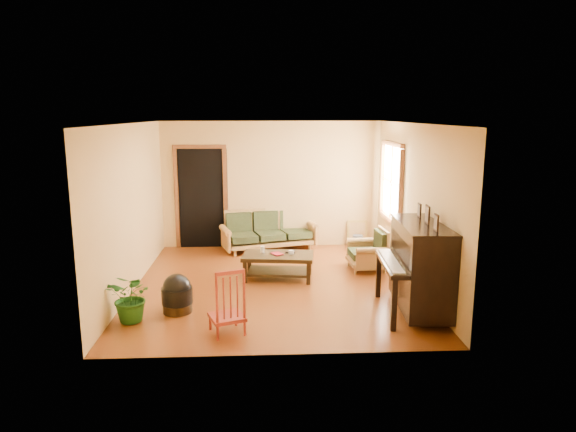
{
  "coord_description": "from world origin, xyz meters",
  "views": [
    {
      "loc": [
        -0.19,
        -8.02,
        2.76
      ],
      "look_at": [
        0.23,
        0.2,
        1.1
      ],
      "focal_mm": 32.0,
      "sensor_mm": 36.0,
      "label": 1
    }
  ],
  "objects": [
    {
      "name": "footstool",
      "position": [
        -1.4,
        -1.12,
        0.21
      ],
      "size": [
        0.53,
        0.53,
        0.41
      ],
      "primitive_type": "cylinder",
      "rotation": [
        0.0,
        0.0,
        0.26
      ],
      "color": "black",
      "rests_on": "floor"
    },
    {
      "name": "coffee_table",
      "position": [
        0.06,
        0.29,
        0.21
      ],
      "size": [
        1.25,
        0.78,
        0.43
      ],
      "primitive_type": "cube",
      "rotation": [
        0.0,
        0.0,
        -0.12
      ],
      "color": "black",
      "rests_on": "floor"
    },
    {
      "name": "ceramic_crock",
      "position": [
        1.79,
        2.25,
        0.13
      ],
      "size": [
        0.26,
        0.26,
        0.27
      ],
      "primitive_type": "cylinder",
      "rotation": [
        0.0,
        0.0,
        0.25
      ],
      "color": "#334B99",
      "rests_on": "floor"
    },
    {
      "name": "red_chair",
      "position": [
        -0.65,
        -1.86,
        0.44
      ],
      "size": [
        0.54,
        0.56,
        0.87
      ],
      "primitive_type": "cube",
      "rotation": [
        0.0,
        0.0,
        0.36
      ],
      "color": "maroon",
      "rests_on": "floor"
    },
    {
      "name": "piano",
      "position": [
        1.99,
        -1.31,
        0.64
      ],
      "size": [
        0.95,
        1.5,
        1.28
      ],
      "primitive_type": "cube",
      "rotation": [
        0.0,
        0.0,
        -0.06
      ],
      "color": "black",
      "rests_on": "floor"
    },
    {
      "name": "window",
      "position": [
        2.21,
        1.3,
        1.5
      ],
      "size": [
        0.12,
        1.36,
        1.46
      ],
      "primitive_type": "cube",
      "color": "white",
      "rests_on": "right_wall"
    },
    {
      "name": "sofa",
      "position": [
        -0.06,
        2.2,
        0.4
      ],
      "size": [
        2.03,
        1.29,
        0.81
      ],
      "primitive_type": "cube",
      "rotation": [
        0.0,
        0.0,
        0.28
      ],
      "color": "olive",
      "rests_on": "floor"
    },
    {
      "name": "glass_jar",
      "position": [
        0.29,
        0.3,
        0.46
      ],
      "size": [
        0.11,
        0.11,
        0.06
      ],
      "primitive_type": "cylinder",
      "rotation": [
        0.0,
        0.0,
        0.25
      ],
      "color": "silver",
      "rests_on": "coffee_table"
    },
    {
      "name": "candle",
      "position": [
        -0.2,
        0.42,
        0.48
      ],
      "size": [
        0.07,
        0.07,
        0.11
      ],
      "primitive_type": "cylinder",
      "rotation": [
        0.0,
        0.0,
        0.04
      ],
      "color": "white",
      "rests_on": "coffee_table"
    },
    {
      "name": "doorway",
      "position": [
        -1.45,
        2.48,
        1.02
      ],
      "size": [
        1.08,
        0.16,
        2.05
      ],
      "primitive_type": "cube",
      "color": "black",
      "rests_on": "floor"
    },
    {
      "name": "book",
      "position": [
        -0.02,
        0.24,
        0.44
      ],
      "size": [
        0.23,
        0.25,
        0.02
      ],
      "primitive_type": "imported",
      "rotation": [
        0.0,
        0.0,
        0.46
      ],
      "color": "maroon",
      "rests_on": "coffee_table"
    },
    {
      "name": "leaning_frame",
      "position": [
        1.8,
        2.42,
        0.28
      ],
      "size": [
        0.42,
        0.1,
        0.56
      ],
      "primitive_type": "cube",
      "rotation": [
        0.0,
        0.0,
        -0.03
      ],
      "color": "#AE8E3A",
      "rests_on": "floor"
    },
    {
      "name": "floor",
      "position": [
        0.0,
        0.0,
        0.0
      ],
      "size": [
        5.0,
        5.0,
        0.0
      ],
      "primitive_type": "plane",
      "color": "#5A260B",
      "rests_on": "ground"
    },
    {
      "name": "potted_plant",
      "position": [
        -1.94,
        -1.43,
        0.34
      ],
      "size": [
        0.77,
        0.72,
        0.69
      ],
      "primitive_type": "imported",
      "rotation": [
        0.0,
        0.0,
        -0.36
      ],
      "color": "#1E5718",
      "rests_on": "floor"
    },
    {
      "name": "armchair",
      "position": [
        1.66,
        0.73,
        0.37
      ],
      "size": [
        0.76,
        0.79,
        0.74
      ],
      "primitive_type": "cube",
      "rotation": [
        0.0,
        0.0,
        0.06
      ],
      "color": "olive",
      "rests_on": "floor"
    },
    {
      "name": "remote",
      "position": [
        0.27,
        0.36,
        0.44
      ],
      "size": [
        0.17,
        0.06,
        0.02
      ],
      "primitive_type": "cube",
      "rotation": [
        0.0,
        0.0,
        -0.08
      ],
      "color": "black",
      "rests_on": "coffee_table"
    }
  ]
}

